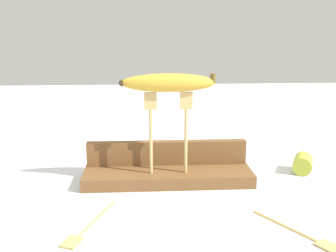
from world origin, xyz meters
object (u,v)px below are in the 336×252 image
object	(u,v)px
fork_stand_center	(168,125)
banana_raised_center	(168,83)
fork_fallen_near	(305,234)
fork_fallen_far	(86,228)
banana_chunk_near	(303,163)

from	to	relation	value
fork_stand_center	banana_raised_center	bearing A→B (deg)	179.54
banana_raised_center	fork_fallen_near	size ratio (longest dim) A/B	1.31
fork_stand_center	fork_fallen_far	xyz separation A→B (m)	(-0.15, -0.19, -0.13)
banana_raised_center	fork_fallen_near	distance (m)	0.38
fork_stand_center	banana_raised_center	size ratio (longest dim) A/B	0.88
fork_stand_center	fork_fallen_near	size ratio (longest dim) A/B	1.16
fork_fallen_near	banana_chunk_near	world-z (taller)	banana_chunk_near
fork_fallen_near	fork_fallen_far	size ratio (longest dim) A/B	0.89
banana_raised_center	fork_fallen_far	size ratio (longest dim) A/B	1.17
fork_stand_center	fork_fallen_near	xyz separation A→B (m)	(0.21, -0.24, -0.13)
fork_stand_center	fork_fallen_far	size ratio (longest dim) A/B	1.03
fork_fallen_near	fork_fallen_far	distance (m)	0.36
fork_stand_center	fork_fallen_near	world-z (taller)	fork_stand_center
fork_stand_center	banana_chunk_near	bearing A→B (deg)	9.86
fork_fallen_near	fork_fallen_far	bearing A→B (deg)	173.26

